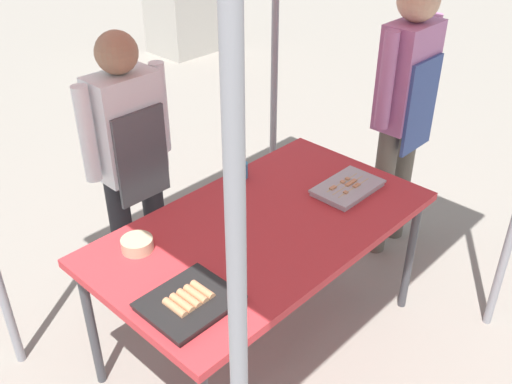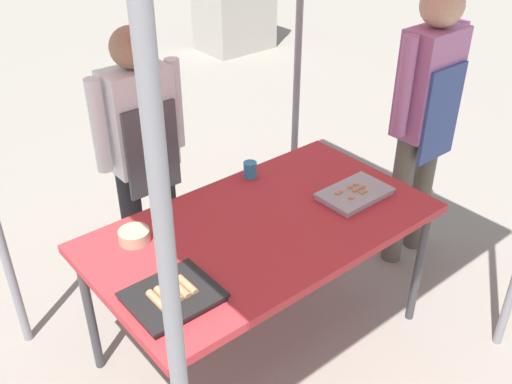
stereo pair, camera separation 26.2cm
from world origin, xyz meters
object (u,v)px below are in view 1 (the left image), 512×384
object	(u,v)px
tray_grilled_sausages	(189,302)
tray_meat_skewers	(348,188)
stall_table	(264,233)
drink_cup_near_edge	(241,170)
vendor_woman	(130,152)
customer_nearby	(405,101)
condiment_bowl	(137,244)

from	to	relation	value
tray_grilled_sausages	tray_meat_skewers	size ratio (longest dim) A/B	0.97
stall_table	drink_cup_near_edge	world-z (taller)	drink_cup_near_edge
stall_table	vendor_woman	world-z (taller)	vendor_woman
tray_meat_skewers	tray_grilled_sausages	bearing A→B (deg)	-176.77
stall_table	drink_cup_near_edge	distance (m)	0.45
tray_grilled_sausages	vendor_woman	world-z (taller)	vendor_woman
drink_cup_near_edge	customer_nearby	distance (m)	1.05
tray_grilled_sausages	customer_nearby	distance (m)	1.82
tray_grilled_sausages	tray_meat_skewers	distance (m)	1.10
condiment_bowl	vendor_woman	bearing A→B (deg)	55.84
tray_grilled_sausages	tray_meat_skewers	xyz separation A→B (m)	(1.10, 0.06, -0.00)
vendor_woman	customer_nearby	bearing A→B (deg)	149.83
tray_grilled_sausages	stall_table	bearing A→B (deg)	15.87
tray_grilled_sausages	drink_cup_near_edge	world-z (taller)	drink_cup_near_edge
tray_meat_skewers	condiment_bowl	world-z (taller)	condiment_bowl
drink_cup_near_edge	customer_nearby	xyz separation A→B (m)	(0.96, -0.36, 0.20)
tray_meat_skewers	stall_table	bearing A→B (deg)	167.94
stall_table	condiment_bowl	xyz separation A→B (m)	(-0.52, 0.26, 0.08)
condiment_bowl	customer_nearby	xyz separation A→B (m)	(1.72, -0.24, 0.21)
stall_table	condiment_bowl	bearing A→B (deg)	153.35
tray_grilled_sausages	vendor_woman	xyz separation A→B (m)	(0.44, 0.97, 0.12)
customer_nearby	vendor_woman	bearing A→B (deg)	149.83
tray_meat_skewers	condiment_bowl	xyz separation A→B (m)	(-1.03, 0.37, 0.01)
tray_meat_skewers	customer_nearby	distance (m)	0.74
customer_nearby	drink_cup_near_edge	bearing A→B (deg)	159.63
tray_meat_skewers	drink_cup_near_edge	xyz separation A→B (m)	(-0.27, 0.48, 0.03)
tray_meat_skewers	customer_nearby	bearing A→B (deg)	10.31
condiment_bowl	customer_nearby	distance (m)	1.75
customer_nearby	condiment_bowl	bearing A→B (deg)	171.91
condiment_bowl	tray_meat_skewers	bearing A→B (deg)	-19.81
drink_cup_near_edge	vendor_woman	size ratio (longest dim) A/B	0.06
tray_meat_skewers	drink_cup_near_edge	distance (m)	0.56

